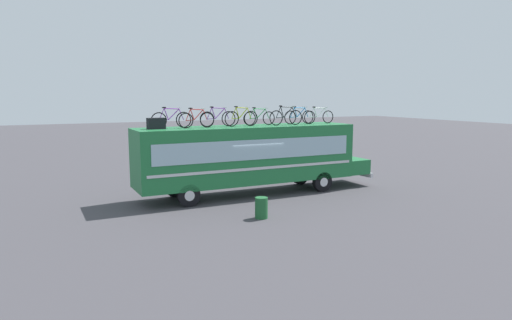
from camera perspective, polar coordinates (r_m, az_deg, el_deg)
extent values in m
plane|color=#423F44|center=(21.44, -1.07, -4.33)|extent=(120.00, 120.00, 0.00)
cube|color=#1E6B38|center=(21.11, -1.08, 0.78)|extent=(10.36, 2.32, 2.58)
cube|color=#1E6B38|center=(24.27, 11.42, -0.61)|extent=(1.27, 2.14, 0.73)
cube|color=#99B7C6|center=(20.02, 0.35, 1.33)|extent=(9.53, 0.04, 0.88)
cube|color=#99B7C6|center=(22.13, -2.39, 1.98)|extent=(9.53, 0.04, 0.88)
cube|color=silver|center=(20.13, 0.36, -1.06)|extent=(9.94, 0.03, 0.12)
cube|color=silver|center=(22.24, -2.38, -0.19)|extent=(9.94, 0.03, 0.12)
cube|color=silver|center=(24.77, 12.66, -1.52)|extent=(0.16, 2.21, 0.24)
cylinder|color=black|center=(22.21, 8.32, -2.71)|extent=(0.96, 0.28, 0.96)
cylinder|color=silver|center=(22.21, 8.32, -2.71)|extent=(0.43, 0.30, 0.43)
cylinder|color=black|center=(23.89, 5.53, -1.89)|extent=(0.96, 0.28, 0.96)
cylinder|color=silver|center=(23.89, 5.53, -1.89)|extent=(0.43, 0.30, 0.43)
cylinder|color=black|center=(19.26, -8.45, -4.40)|extent=(0.96, 0.28, 0.96)
cylinder|color=silver|center=(19.26, -8.45, -4.40)|extent=(0.43, 0.30, 0.43)
cylinder|color=black|center=(21.17, -10.17, -3.29)|extent=(0.96, 0.28, 0.96)
cylinder|color=silver|center=(21.17, -10.17, -3.29)|extent=(0.43, 0.30, 0.43)
cube|color=black|center=(19.63, -12.43, 4.50)|extent=(0.73, 0.43, 0.47)
torus|color=black|center=(19.85, -12.09, 4.88)|extent=(0.69, 0.04, 0.69)
torus|color=black|center=(20.15, -9.07, 5.01)|extent=(0.69, 0.04, 0.69)
cylinder|color=purple|center=(19.92, -11.20, 5.67)|extent=(0.21, 0.04, 0.50)
cylinder|color=purple|center=(20.01, -10.28, 5.66)|extent=(0.51, 0.04, 0.48)
cylinder|color=purple|center=(19.98, -10.54, 6.35)|extent=(0.66, 0.04, 0.07)
cylinder|color=purple|center=(19.91, -11.51, 4.94)|extent=(0.42, 0.03, 0.05)
cylinder|color=purple|center=(19.87, -11.78, 5.62)|extent=(0.27, 0.03, 0.52)
cylinder|color=purple|center=(20.11, -9.35, 5.67)|extent=(0.23, 0.03, 0.48)
cylinder|color=silver|center=(20.07, -9.64, 6.47)|extent=(0.03, 0.44, 0.03)
ellipsoid|color=black|center=(19.89, -11.46, 6.48)|extent=(0.20, 0.08, 0.06)
torus|color=black|center=(19.81, -8.78, 4.92)|extent=(0.66, 0.04, 0.66)
torus|color=black|center=(20.12, -6.16, 5.02)|extent=(0.66, 0.04, 0.66)
cylinder|color=red|center=(19.88, -8.00, 5.67)|extent=(0.19, 0.04, 0.47)
cylinder|color=red|center=(19.98, -7.21, 5.65)|extent=(0.45, 0.04, 0.46)
cylinder|color=red|center=(19.94, -7.43, 6.31)|extent=(0.58, 0.04, 0.07)
cylinder|color=red|center=(19.86, -8.28, 4.97)|extent=(0.37, 0.03, 0.05)
cylinder|color=red|center=(19.83, -8.51, 5.62)|extent=(0.24, 0.03, 0.49)
cylinder|color=red|center=(20.08, -6.40, 5.65)|extent=(0.20, 0.03, 0.46)
cylinder|color=silver|center=(20.04, -6.65, 6.43)|extent=(0.03, 0.44, 0.03)
ellipsoid|color=black|center=(19.85, -8.23, 6.44)|extent=(0.20, 0.08, 0.06)
torus|color=black|center=(20.55, -6.16, 5.12)|extent=(0.69, 0.04, 0.69)
torus|color=black|center=(20.94, -3.46, 5.21)|extent=(0.69, 0.04, 0.69)
cylinder|color=purple|center=(20.65, -5.35, 5.87)|extent=(0.20, 0.04, 0.49)
cylinder|color=purple|center=(20.77, -4.54, 5.85)|extent=(0.49, 0.04, 0.47)
cylinder|color=purple|center=(20.73, -4.76, 6.50)|extent=(0.63, 0.04, 0.07)
cylinder|color=purple|center=(20.62, -5.64, 5.16)|extent=(0.40, 0.03, 0.05)
cylinder|color=purple|center=(20.58, -5.87, 5.82)|extent=(0.26, 0.03, 0.51)
cylinder|color=purple|center=(20.89, -3.71, 5.84)|extent=(0.22, 0.03, 0.48)
cylinder|color=silver|center=(20.84, -3.95, 6.61)|extent=(0.03, 0.44, 0.03)
ellipsoid|color=black|center=(20.61, -5.58, 6.64)|extent=(0.20, 0.08, 0.06)
torus|color=black|center=(20.65, -3.06, 5.18)|extent=(0.70, 0.04, 0.70)
torus|color=black|center=(21.05, -0.65, 5.25)|extent=(0.70, 0.04, 0.70)
cylinder|color=#B2B20C|center=(20.75, -2.33, 5.92)|extent=(0.19, 0.04, 0.50)
cylinder|color=#B2B20C|center=(20.87, -1.60, 5.90)|extent=(0.45, 0.04, 0.48)
cylinder|color=#B2B20C|center=(20.83, -1.80, 6.56)|extent=(0.58, 0.04, 0.07)
cylinder|color=#B2B20C|center=(20.72, -2.59, 5.22)|extent=(0.37, 0.03, 0.05)
cylinder|color=#B2B20C|center=(20.68, -2.79, 5.89)|extent=(0.24, 0.03, 0.52)
cylinder|color=#B2B20C|center=(21.00, -0.86, 5.89)|extent=(0.20, 0.03, 0.48)
cylinder|color=silver|center=(20.95, -1.08, 6.66)|extent=(0.03, 0.44, 0.03)
ellipsoid|color=black|center=(20.71, -2.53, 6.70)|extent=(0.20, 0.08, 0.06)
torus|color=black|center=(21.32, -0.81, 5.21)|extent=(0.64, 0.04, 0.64)
torus|color=black|center=(21.78, 1.61, 5.27)|extent=(0.64, 0.04, 0.64)
cylinder|color=green|center=(21.45, -0.07, 5.88)|extent=(0.20, 0.04, 0.46)
cylinder|color=green|center=(21.58, 0.66, 5.85)|extent=(0.47, 0.04, 0.44)
cylinder|color=green|center=(21.54, 0.46, 6.44)|extent=(0.61, 0.04, 0.07)
cylinder|color=green|center=(21.41, -0.34, 5.25)|extent=(0.39, 0.03, 0.05)
cylinder|color=green|center=(21.36, -0.54, 5.84)|extent=(0.25, 0.03, 0.48)
cylinder|color=green|center=(21.73, 1.40, 5.84)|extent=(0.21, 0.03, 0.45)
cylinder|color=silver|center=(21.68, 1.19, 6.54)|extent=(0.03, 0.44, 0.03)
ellipsoid|color=black|center=(21.40, -0.27, 6.58)|extent=(0.20, 0.08, 0.06)
torus|color=black|center=(21.38, 2.54, 5.30)|extent=(0.71, 0.04, 0.71)
torus|color=black|center=(21.91, 4.99, 5.35)|extent=(0.71, 0.04, 0.71)
cylinder|color=black|center=(21.53, 3.30, 6.02)|extent=(0.20, 0.04, 0.51)
cylinder|color=black|center=(21.69, 4.03, 5.99)|extent=(0.49, 0.04, 0.49)
cylinder|color=black|center=(21.63, 3.84, 6.64)|extent=(0.64, 0.04, 0.07)
cylinder|color=black|center=(21.48, 3.02, 5.33)|extent=(0.41, 0.03, 0.05)
cylinder|color=black|center=(21.43, 2.82, 5.99)|extent=(0.26, 0.03, 0.53)
cylinder|color=black|center=(21.85, 4.78, 5.97)|extent=(0.22, 0.03, 0.49)
cylinder|color=silver|center=(21.80, 4.57, 6.73)|extent=(0.03, 0.44, 0.03)
ellipsoid|color=black|center=(21.47, 3.10, 6.79)|extent=(0.20, 0.08, 0.06)
torus|color=black|center=(22.32, 4.32, 5.35)|extent=(0.67, 0.04, 0.67)
torus|color=black|center=(22.85, 6.52, 5.39)|extent=(0.67, 0.04, 0.67)
cylinder|color=#197FDB|center=(22.47, 5.00, 6.00)|extent=(0.20, 0.04, 0.47)
cylinder|color=#197FDB|center=(22.63, 5.66, 5.97)|extent=(0.47, 0.04, 0.46)
cylinder|color=#197FDB|center=(22.58, 5.49, 6.55)|extent=(0.61, 0.04, 0.07)
cylinder|color=#197FDB|center=(22.42, 4.75, 5.38)|extent=(0.39, 0.03, 0.05)
cylinder|color=#197FDB|center=(22.37, 4.58, 5.97)|extent=(0.25, 0.03, 0.49)
cylinder|color=#197FDB|center=(22.79, 6.33, 5.95)|extent=(0.21, 0.03, 0.46)
cylinder|color=silver|center=(22.74, 6.15, 6.64)|extent=(0.03, 0.44, 0.03)
ellipsoid|color=black|center=(22.41, 4.83, 6.69)|extent=(0.20, 0.08, 0.06)
torus|color=black|center=(22.70, 6.76, 5.34)|extent=(0.65, 0.04, 0.65)
torus|color=black|center=(23.32, 9.01, 5.37)|extent=(0.65, 0.04, 0.65)
cylinder|color=white|center=(22.87, 7.46, 5.96)|extent=(0.21, 0.04, 0.46)
cylinder|color=white|center=(23.06, 8.14, 5.93)|extent=(0.50, 0.04, 0.44)
cylinder|color=white|center=(23.00, 7.97, 6.48)|extent=(0.66, 0.04, 0.07)
cylinder|color=white|center=(22.82, 7.20, 5.37)|extent=(0.42, 0.03, 0.05)
cylinder|color=white|center=(22.76, 7.02, 5.93)|extent=(0.27, 0.03, 0.48)
cylinder|color=white|center=(23.25, 8.83, 5.91)|extent=(0.23, 0.03, 0.45)
cylinder|color=silver|center=(23.18, 8.64, 6.57)|extent=(0.03, 0.44, 0.03)
ellipsoid|color=black|center=(22.82, 7.29, 6.62)|extent=(0.20, 0.08, 0.06)
cylinder|color=#1E592D|center=(17.29, 0.68, -6.02)|extent=(0.49, 0.49, 0.81)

